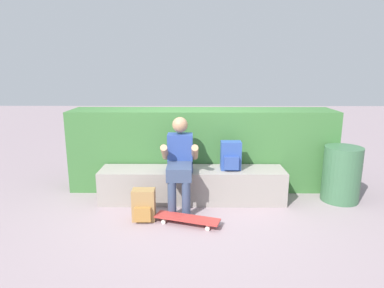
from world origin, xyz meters
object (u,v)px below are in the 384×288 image
Objects in this scene: skateboard_near_person at (187,219)px; backpack_on_bench at (231,156)px; bench_main at (192,185)px; trash_bin at (342,174)px; person_skater at (180,160)px; backpack_on_ground at (144,205)px.

backpack_on_bench reaches higher than skateboard_near_person.
bench_main is 2.12m from trash_bin.
backpack_on_bench is 1.60m from trash_bin.
person_skater is 3.05× the size of backpack_on_ground.
skateboard_near_person is 2.06× the size of backpack_on_ground.
person_skater is 3.05× the size of backpack_on_bench.
person_skater is 0.73m from backpack_on_bench.
skateboard_near_person is at bearing -12.32° from backpack_on_ground.
bench_main is 0.77m from skateboard_near_person.
backpack_on_bench is at bearing 28.68° from backpack_on_ground.
backpack_on_ground is at bearing -151.32° from backpack_on_bench.
backpack_on_bench is at bearing 16.86° from person_skater.
backpack_on_bench reaches higher than backpack_on_ground.
person_skater reaches higher than backpack_on_bench.
backpack_on_bench reaches higher than trash_bin.
person_skater reaches higher than bench_main.
trash_bin is at bearing 13.51° from backpack_on_ground.
trash_bin is at bearing 0.56° from bench_main.
person_skater is 2.31m from trash_bin.
trash_bin is (2.72, 0.65, 0.20)m from backpack_on_ground.
trash_bin is (2.17, 0.77, 0.32)m from skateboard_near_person.
skateboard_near_person is 0.57m from backpack_on_ground.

